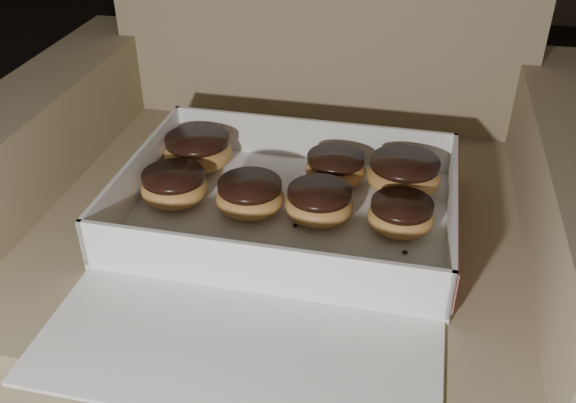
{
  "coord_description": "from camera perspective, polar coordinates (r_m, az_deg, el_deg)",
  "views": [
    {
      "loc": [
        1.03,
        -0.76,
        0.91
      ],
      "look_at": [
        0.88,
        -0.05,
        0.44
      ],
      "focal_mm": 40.0,
      "sensor_mm": 36.0,
      "label": 1
    }
  ],
  "objects": [
    {
      "name": "donut_f",
      "position": [
        0.98,
        -7.99,
        4.47
      ],
      "size": [
        0.1,
        0.1,
        0.05
      ],
      "color": "#D8934B",
      "rests_on": "bakery_box"
    },
    {
      "name": "crumb_c",
      "position": [
        0.81,
        10.36,
        -4.45
      ],
      "size": [
        0.01,
        0.01,
        0.0
      ],
      "primitive_type": "ellipsoid",
      "color": "black",
      "rests_on": "bakery_box"
    },
    {
      "name": "donut_d",
      "position": [
        0.93,
        4.24,
        3.0
      ],
      "size": [
        0.09,
        0.09,
        0.04
      ],
      "color": "#D8934B",
      "rests_on": "bakery_box"
    },
    {
      "name": "donut_c",
      "position": [
        0.9,
        -10.06,
        1.35
      ],
      "size": [
        0.09,
        0.09,
        0.05
      ],
      "color": "#D8934B",
      "rests_on": "bakery_box"
    },
    {
      "name": "armchair",
      "position": [
        1.02,
        0.38,
        -4.29
      ],
      "size": [
        0.87,
        0.74,
        0.91
      ],
      "color": "#897A57",
      "rests_on": "floor"
    },
    {
      "name": "donut_a",
      "position": [
        0.85,
        2.8,
        -0.13
      ],
      "size": [
        0.09,
        0.09,
        0.05
      ],
      "color": "#D8934B",
      "rests_on": "bakery_box"
    },
    {
      "name": "donut_g",
      "position": [
        0.84,
        10.02,
        -1.18
      ],
      "size": [
        0.09,
        0.09,
        0.04
      ],
      "color": "#D8934B",
      "rests_on": "bakery_box"
    },
    {
      "name": "donut_b",
      "position": [
        0.87,
        -3.4,
        0.51
      ],
      "size": [
        0.09,
        0.09,
        0.05
      ],
      "color": "#D8934B",
      "rests_on": "bakery_box"
    },
    {
      "name": "donut_e",
      "position": [
        0.92,
        10.25,
        2.36
      ],
      "size": [
        0.1,
        0.1,
        0.05
      ],
      "color": "#D8934B",
      "rests_on": "bakery_box"
    },
    {
      "name": "crumb_b",
      "position": [
        0.76,
        -0.84,
        -6.95
      ],
      "size": [
        0.01,
        0.01,
        0.0
      ],
      "primitive_type": "ellipsoid",
      "color": "black",
      "rests_on": "bakery_box"
    },
    {
      "name": "crumb_a",
      "position": [
        0.85,
        0.63,
        -2.14
      ],
      "size": [
        0.01,
        0.01,
        0.0
      ],
      "primitive_type": "ellipsoid",
      "color": "black",
      "rests_on": "bakery_box"
    },
    {
      "name": "bakery_box",
      "position": [
        0.83,
        -0.45,
        -2.51
      ],
      "size": [
        0.44,
        0.51,
        0.07
      ],
      "rotation": [
        0.0,
        0.0,
        -0.01
      ],
      "color": "white",
      "rests_on": "armchair"
    }
  ]
}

